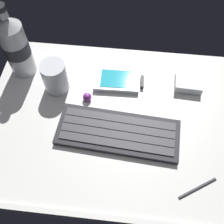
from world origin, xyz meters
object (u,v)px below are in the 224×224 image
(juice_cup, at_px, (55,78))
(water_bottle, at_px, (15,46))
(trackball_mouse, at_px, (87,97))
(keyboard, at_px, (118,132))
(charger_block, at_px, (188,83))
(stylus_pen, at_px, (198,188))
(handheld_device, at_px, (119,81))

(juice_cup, distance_m, water_bottle, 0.13)
(trackball_mouse, bearing_deg, keyboard, -45.85)
(water_bottle, bearing_deg, keyboard, -31.96)
(trackball_mouse, bearing_deg, charger_block, 15.41)
(water_bottle, xyz_separation_m, stylus_pen, (0.46, -0.29, -0.09))
(keyboard, height_order, juice_cup, juice_cup)
(water_bottle, relative_size, charger_block, 2.97)
(keyboard, xyz_separation_m, handheld_device, (-0.01, 0.16, -0.00))
(keyboard, distance_m, handheld_device, 0.16)
(trackball_mouse, distance_m, stylus_pen, 0.34)
(trackball_mouse, xyz_separation_m, stylus_pen, (0.27, -0.20, -0.01))
(stylus_pen, bearing_deg, juice_cup, 114.61)
(juice_cup, bearing_deg, stylus_pen, -33.41)
(juice_cup, xyz_separation_m, charger_block, (0.35, 0.04, -0.03))
(keyboard, bearing_deg, trackball_mouse, 134.15)
(keyboard, bearing_deg, stylus_pen, -31.73)
(keyboard, bearing_deg, juice_cup, 144.89)
(water_bottle, height_order, stylus_pen, water_bottle)
(juice_cup, xyz_separation_m, trackball_mouse, (0.09, -0.03, -0.03))
(juice_cup, bearing_deg, charger_block, 6.74)
(stylus_pen, bearing_deg, water_bottle, 116.15)
(juice_cup, bearing_deg, water_bottle, 153.82)
(keyboard, bearing_deg, charger_block, 43.48)
(stylus_pen, bearing_deg, handheld_device, 93.87)
(keyboard, xyz_separation_m, trackball_mouse, (-0.09, 0.09, 0.00))
(keyboard, xyz_separation_m, charger_block, (0.17, 0.16, 0.00))
(handheld_device, distance_m, juice_cup, 0.17)
(handheld_device, height_order, charger_block, charger_block)
(keyboard, distance_m, stylus_pen, 0.21)
(charger_block, bearing_deg, juice_cup, -173.26)
(juice_cup, xyz_separation_m, stylus_pen, (0.36, -0.24, -0.04))
(handheld_device, relative_size, stylus_pen, 1.37)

